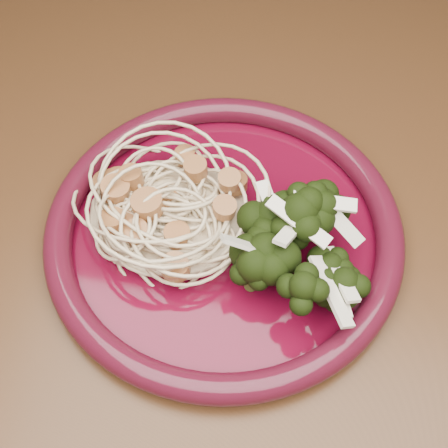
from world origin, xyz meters
TOP-DOWN VIEW (x-y plane):
  - dining_table at (0.00, 0.00)m, footprint 1.20×0.80m
  - dinner_plate at (-0.08, -0.05)m, footprint 0.32×0.32m
  - spaghetti_pile at (-0.13, -0.04)m, footprint 0.15×0.13m
  - scallop_cluster at (-0.13, -0.04)m, footprint 0.13×0.13m
  - broccoli_pile at (-0.02, -0.05)m, footprint 0.11×0.17m
  - onion_garnish at (-0.02, -0.05)m, footprint 0.08×0.11m

SIDE VIEW (x-z plane):
  - dining_table at x=0.00m, z-range 0.28..1.03m
  - dinner_plate at x=-0.08m, z-range 0.75..0.77m
  - spaghetti_pile at x=-0.13m, z-range 0.76..0.79m
  - broccoli_pile at x=-0.02m, z-range 0.76..0.81m
  - scallop_cluster at x=-0.13m, z-range 0.79..0.83m
  - onion_garnish at x=-0.02m, z-range 0.79..0.84m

